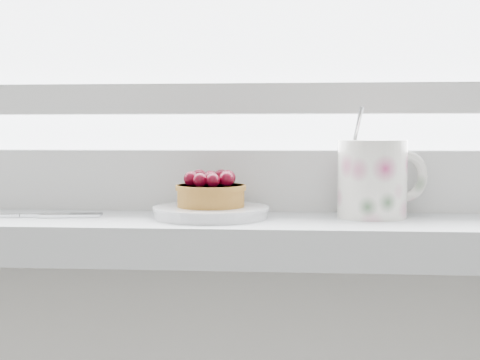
# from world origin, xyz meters

# --- Properties ---
(saucer) EXTENTS (0.12, 0.12, 0.01)m
(saucer) POSITION_xyz_m (-0.02, 1.88, 0.95)
(saucer) COLOR silver
(saucer) RESTS_ON windowsill
(raspberry_tart) EXTENTS (0.07, 0.07, 0.04)m
(raspberry_tart) POSITION_xyz_m (-0.02, 1.88, 0.97)
(raspberry_tart) COLOR #905C1F
(raspberry_tart) RESTS_ON saucer
(floral_mug) EXTENTS (0.11, 0.10, 0.12)m
(floral_mug) POSITION_xyz_m (0.15, 1.90, 0.98)
(floral_mug) COLOR white
(floral_mug) RESTS_ON windowsill
(fork) EXTENTS (0.21, 0.05, 0.00)m
(fork) POSITION_xyz_m (-0.24, 1.87, 0.94)
(fork) COLOR silver
(fork) RESTS_ON windowsill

